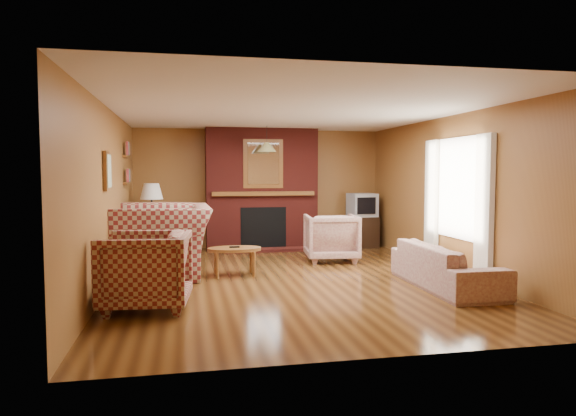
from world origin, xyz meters
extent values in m
plane|color=#41240E|center=(0.00, 0.00, 0.00)|extent=(6.50, 6.50, 0.00)
plane|color=silver|center=(0.00, 0.00, 2.40)|extent=(6.50, 6.50, 0.00)
plane|color=brown|center=(0.00, 3.25, 1.20)|extent=(6.50, 0.00, 6.50)
plane|color=brown|center=(0.00, -3.25, 1.20)|extent=(6.50, 0.00, 6.50)
plane|color=brown|center=(-2.50, 0.00, 1.20)|extent=(0.00, 6.50, 6.50)
plane|color=brown|center=(2.50, 0.00, 1.20)|extent=(0.00, 6.50, 6.50)
cube|color=#581813|center=(0.00, 3.00, 1.20)|extent=(2.20, 0.50, 2.40)
cube|color=black|center=(0.00, 2.77, 0.45)|extent=(0.90, 0.06, 0.80)
cube|color=#581813|center=(0.00, 2.60, 0.03)|extent=(1.60, 0.35, 0.06)
cube|color=brown|center=(0.00, 2.73, 1.12)|extent=(2.00, 0.18, 0.08)
cube|color=brown|center=(0.00, 2.76, 1.70)|extent=(0.78, 0.05, 0.95)
cube|color=white|center=(0.00, 2.73, 1.70)|extent=(0.62, 0.02, 0.80)
cube|color=beige|center=(2.44, -0.95, 1.05)|extent=(0.08, 0.35, 2.00)
cube|color=beige|center=(2.44, 0.55, 1.05)|extent=(0.08, 0.35, 2.00)
cube|color=white|center=(2.48, -0.20, 1.30)|extent=(0.03, 1.10, 1.50)
cube|color=brown|center=(-2.47, 1.90, 1.35)|extent=(0.06, 0.55, 0.04)
cube|color=brown|center=(-2.47, 1.90, 1.80)|extent=(0.06, 0.55, 0.04)
cube|color=brown|center=(-2.47, -0.30, 1.55)|extent=(0.04, 0.40, 0.50)
cube|color=silver|center=(-2.44, -0.30, 1.55)|extent=(0.01, 0.32, 0.42)
cylinder|color=black|center=(0.00, 2.30, 2.22)|extent=(0.01, 0.01, 0.35)
cone|color=#B59248|center=(0.00, 2.30, 2.00)|extent=(0.36, 0.36, 0.18)
imported|color=maroon|center=(-1.85, 0.66, 0.52)|extent=(1.45, 1.65, 1.05)
imported|color=maroon|center=(-1.95, -1.28, 0.44)|extent=(1.05, 1.03, 0.87)
imported|color=#BEB293|center=(1.90, -0.95, 0.29)|extent=(0.81, 1.99, 0.58)
imported|color=#BEB293|center=(0.97, 1.34, 0.41)|extent=(0.97, 0.99, 0.82)
ellipsoid|color=brown|center=(-0.79, 0.38, 0.40)|extent=(0.80, 0.49, 0.04)
cube|color=black|center=(-0.79, 0.38, 0.43)|extent=(0.15, 0.05, 0.02)
cylinder|color=brown|center=(-0.53, 0.54, 0.19)|extent=(0.05, 0.05, 0.38)
cylinder|color=brown|center=(-1.06, 0.54, 0.19)|extent=(0.05, 0.05, 0.38)
cylinder|color=brown|center=(-0.53, 0.22, 0.19)|extent=(0.05, 0.05, 0.38)
cylinder|color=brown|center=(-1.06, 0.22, 0.19)|extent=(0.05, 0.05, 0.38)
cube|color=brown|center=(-2.10, 2.45, 0.33)|extent=(0.51, 0.51, 0.66)
sphere|color=silver|center=(-2.10, 2.45, 0.82)|extent=(0.33, 0.33, 0.33)
cylinder|color=black|center=(-2.10, 2.45, 1.00)|extent=(0.03, 0.03, 0.10)
cone|color=white|center=(-2.10, 2.45, 1.19)|extent=(0.41, 0.41, 0.29)
cube|color=black|center=(2.05, 2.80, 0.31)|extent=(0.58, 0.53, 0.63)
cube|color=#A3A6AB|center=(2.05, 2.80, 0.87)|extent=(0.55, 0.53, 0.47)
cube|color=black|center=(2.05, 2.54, 0.87)|extent=(0.39, 0.05, 0.34)
camera|label=1|loc=(-1.50, -7.16, 1.54)|focal=32.00mm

